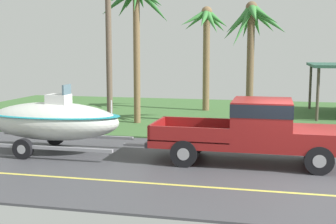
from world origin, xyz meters
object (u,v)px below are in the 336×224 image
Objects in this scene: boat_on_trailer at (52,121)px; palm_tree_near_right at (207,32)px; utility_pole at (108,26)px; pickup_truck_towing at (261,129)px; palm_tree_near_left at (136,10)px; palm_tree_far_left at (253,29)px.

palm_tree_near_right is at bearing 72.80° from boat_on_trailer.
palm_tree_near_right is 0.69× the size of utility_pole.
palm_tree_near_left is (-5.80, 6.31, 4.12)m from pickup_truck_towing.
pickup_truck_towing is at bearing 0.00° from boat_on_trailer.
palm_tree_near_right is 7.85m from utility_pole.
utility_pole is at bearing -112.36° from palm_tree_near_right.
boat_on_trailer is 1.08× the size of palm_tree_far_left.
palm_tree_near_right reaches higher than pickup_truck_towing.
pickup_truck_towing is at bearing -47.44° from palm_tree_near_left.
palm_tree_near_left is 1.17× the size of palm_tree_far_left.
palm_tree_near_right is 1.05× the size of palm_tree_far_left.
palm_tree_near_right is at bearing 63.46° from palm_tree_near_left.
pickup_truck_towing is at bearing -84.93° from palm_tree_far_left.
palm_tree_near_right reaches higher than palm_tree_far_left.
utility_pole is (-0.48, -2.25, -0.83)m from palm_tree_near_left.
palm_tree_far_left is (-0.61, 6.93, 3.25)m from pickup_truck_towing.
palm_tree_far_left is (5.18, 0.61, -0.87)m from palm_tree_near_left.
pickup_truck_towing is 8.17m from utility_pole.
palm_tree_near_left reaches higher than pickup_truck_towing.
boat_on_trailer is at bearing -97.29° from utility_pole.
utility_pole is at bearing -153.24° from palm_tree_far_left.
palm_tree_near_right is 5.15m from palm_tree_far_left.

